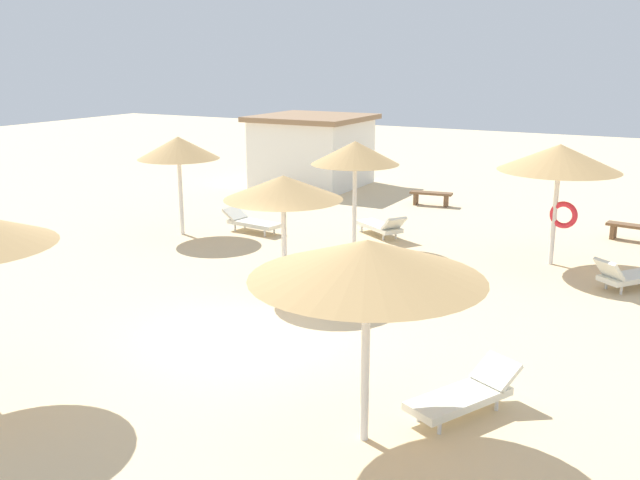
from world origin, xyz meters
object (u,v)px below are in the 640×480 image
(parasol_6, at_px, (283,188))
(lounger_6, at_px, (363,286))
(lounger_1, at_px, (465,394))
(lounger_5, at_px, (630,276))
(parasol_5, at_px, (560,158))
(lounger_0, at_px, (381,226))
(lounger_4, at_px, (251,222))
(parasol_4, at_px, (178,148))
(bench_1, at_px, (634,230))
(bench_0, at_px, (431,196))
(beach_cabana, at_px, (312,150))
(parasol_1, at_px, (367,260))
(parasol_0, at_px, (355,153))

(parasol_6, height_order, lounger_6, parasol_6)
(lounger_1, bearing_deg, parasol_6, 145.35)
(lounger_5, bearing_deg, parasol_5, 148.20)
(lounger_0, height_order, lounger_4, lounger_0)
(parasol_5, distance_m, lounger_1, 9.05)
(parasol_4, distance_m, bench_1, 13.48)
(lounger_4, relative_size, bench_0, 1.28)
(lounger_6, relative_size, beach_cabana, 0.45)
(bench_1, bearing_deg, lounger_4, -157.50)
(lounger_4, bearing_deg, lounger_5, -2.20)
(parasol_5, distance_m, beach_cabana, 13.13)
(lounger_0, relative_size, beach_cabana, 0.45)
(parasol_4, height_order, bench_1, parasol_4)
(lounger_6, bearing_deg, lounger_0, 109.55)
(bench_0, bearing_deg, lounger_0, -87.56)
(parasol_1, xyz_separation_m, lounger_0, (-4.39, 10.65, -2.30))
(parasol_6, xyz_separation_m, bench_1, (6.72, 8.44, -2.02))
(bench_1, bearing_deg, parasol_5, -115.30)
(lounger_0, height_order, lounger_6, lounger_6)
(parasol_4, bearing_deg, bench_0, 55.60)
(parasol_1, relative_size, lounger_4, 1.61)
(lounger_5, relative_size, bench_0, 1.21)
(beach_cabana, bearing_deg, parasol_6, -63.76)
(parasol_1, height_order, lounger_0, parasol_1)
(parasol_4, xyz_separation_m, beach_cabana, (-0.57, 9.12, -1.14))
(lounger_0, height_order, beach_cabana, beach_cabana)
(lounger_6, relative_size, bench_1, 1.26)
(parasol_6, bearing_deg, parasol_0, 91.69)
(parasol_0, relative_size, beach_cabana, 0.69)
(lounger_6, bearing_deg, lounger_4, 144.46)
(parasol_5, distance_m, lounger_0, 5.61)
(parasol_4, relative_size, lounger_0, 1.53)
(parasol_4, xyz_separation_m, lounger_6, (7.31, -2.81, -2.28))
(parasol_0, xyz_separation_m, parasol_5, (5.18, 0.98, 0.08))
(lounger_1, height_order, lounger_5, lounger_5)
(lounger_6, bearing_deg, parasol_6, -177.57)
(lounger_1, height_order, beach_cabana, beach_cabana)
(lounger_0, xyz_separation_m, lounger_6, (1.92, -5.41, 0.01))
(parasol_5, bearing_deg, lounger_4, -174.68)
(parasol_4, bearing_deg, lounger_1, -31.63)
(bench_1, bearing_deg, parasol_1, -99.57)
(parasol_5, bearing_deg, parasol_6, -135.72)
(parasol_1, relative_size, lounger_6, 1.64)
(parasol_0, height_order, lounger_5, parasol_0)
(parasol_4, xyz_separation_m, lounger_4, (1.66, 1.24, -2.29))
(parasol_4, height_order, beach_cabana, parasol_4)
(lounger_1, bearing_deg, bench_0, 111.57)
(beach_cabana, bearing_deg, lounger_1, -54.22)
(lounger_5, bearing_deg, lounger_6, -144.48)
(parasol_4, distance_m, parasol_6, 6.09)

